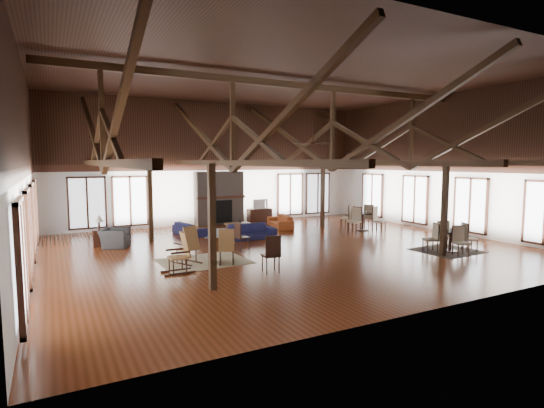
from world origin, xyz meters
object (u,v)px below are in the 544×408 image
sofa_navy_front (250,232)px  armchair (115,238)px  cafe_table_near (450,238)px  tv_console (259,215)px  sofa_navy_left (189,229)px  cafe_table_far (363,218)px  sofa_orange (280,221)px  coffee_table (238,224)px

sofa_navy_front → armchair: (-4.99, 0.84, 0.03)m
cafe_table_near → tv_console: bearing=103.9°
sofa_navy_left → cafe_table_far: bearing=-120.3°
armchair → cafe_table_near: bearing=-98.0°
armchair → cafe_table_far: size_ratio=0.49×
sofa_navy_left → cafe_table_near: 10.17m
sofa_navy_front → sofa_orange: bearing=42.2°
tv_console → cafe_table_near: bearing=-76.1°
sofa_navy_front → cafe_table_far: bearing=-1.3°
sofa_navy_front → sofa_navy_left: 2.76m
armchair → cafe_table_near: size_ratio=0.55×
sofa_navy_front → coffee_table: sofa_navy_front is taller
tv_console → armchair: bearing=-154.0°
cafe_table_near → cafe_table_far: cafe_table_far is taller
cafe_table_far → tv_console: cafe_table_far is taller
sofa_navy_left → cafe_table_far: size_ratio=0.85×
sofa_navy_front → sofa_navy_left: sofa_navy_front is taller
sofa_navy_front → sofa_orange: sofa_navy_front is taller
sofa_navy_front → sofa_orange: 3.31m
sofa_navy_left → cafe_table_far: (7.28, -2.43, 0.29)m
armchair → sofa_navy_front: bearing=-76.1°
sofa_navy_front → cafe_table_near: size_ratio=1.10×
cafe_table_far → sofa_navy_left: bearing=161.5°
armchair → tv_console: 8.53m
cafe_table_near → armchair: bearing=148.5°
armchair → sofa_navy_left: bearing=-45.6°
sofa_navy_front → sofa_navy_left: bearing=134.9°
sofa_navy_left → tv_console: size_ratio=1.43×
sofa_navy_front → cafe_table_far: 5.45m
sofa_navy_left → sofa_navy_front: bearing=-149.7°
coffee_table → cafe_table_far: 5.61m
sofa_orange → coffee_table: 2.39m
sofa_orange → tv_console: tv_console is taller
armchair → cafe_table_far: cafe_table_far is taller
sofa_navy_front → cafe_table_near: bearing=-43.5°
sofa_navy_left → coffee_table: sofa_navy_left is taller
cafe_table_far → tv_console: size_ratio=1.68×
sofa_navy_left → sofa_orange: 4.41m
sofa_navy_front → cafe_table_far: size_ratio=0.98×
sofa_orange → cafe_table_far: size_ratio=0.91×
sofa_orange → tv_console: (0.11, 2.48, 0.03)m
sofa_navy_left → armchair: 3.36m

